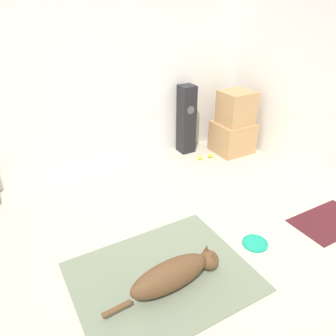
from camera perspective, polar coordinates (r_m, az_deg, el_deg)
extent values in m
plane|color=#BCB29E|center=(2.94, -3.72, -18.00)|extent=(12.00, 12.00, 0.00)
cube|color=silver|center=(4.12, -17.83, 15.22)|extent=(8.00, 0.06, 2.55)
cube|color=slate|center=(2.91, -0.98, -18.36)|extent=(1.46, 1.16, 0.01)
ellipsoid|color=brown|center=(2.73, 0.34, -18.26)|extent=(0.71, 0.26, 0.26)
sphere|color=brown|center=(2.93, 7.14, -15.64)|extent=(0.17, 0.17, 0.17)
cone|color=brown|center=(2.89, 6.72, -13.74)|extent=(0.05, 0.05, 0.08)
cone|color=brown|center=(2.84, 7.94, -14.78)|extent=(0.05, 0.05, 0.08)
cylinder|color=brown|center=(2.65, -8.89, -23.07)|extent=(0.23, 0.05, 0.04)
cylinder|color=#199E7A|center=(3.30, 14.91, -12.58)|extent=(0.24, 0.24, 0.02)
torus|color=#199E7A|center=(3.30, 14.92, -12.48)|extent=(0.24, 0.24, 0.02)
cube|color=tan|center=(4.95, 11.14, 5.32)|extent=(0.53, 0.49, 0.45)
cube|color=tan|center=(4.79, 11.79, 10.29)|extent=(0.43, 0.41, 0.46)
cube|color=black|center=(4.77, 3.21, 8.41)|extent=(0.21, 0.21, 0.99)
cylinder|color=#4C4C51|center=(4.63, 4.00, 10.02)|extent=(0.12, 0.00, 0.12)
sphere|color=#C6E033|center=(4.69, 5.56, 1.79)|extent=(0.07, 0.07, 0.07)
sphere|color=#C6E033|center=(4.77, 7.33, 2.16)|extent=(0.07, 0.07, 0.07)
cube|color=#47191E|center=(3.86, 26.23, -8.33)|extent=(0.78, 0.48, 0.01)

